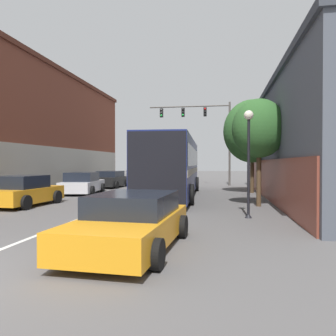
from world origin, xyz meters
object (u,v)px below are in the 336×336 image
(hatchback_foreground, at_px, (131,222))
(traffic_signal_gantry, at_px, (204,125))
(parked_car_left_mid, at_px, (136,176))
(street_tree_far, at_px, (252,131))
(street_tree_near, at_px, (259,129))
(parked_car_left_far, at_px, (111,179))
(bus, at_px, (173,165))
(parked_car_left_distant, at_px, (23,191))
(street_lamp, at_px, (249,152))
(parked_car_left_near, at_px, (83,183))

(hatchback_foreground, height_order, traffic_signal_gantry, traffic_signal_gantry)
(parked_car_left_mid, height_order, street_tree_far, street_tree_far)
(hatchback_foreground, xyz_separation_m, traffic_signal_gantry, (0.46, 22.16, 4.84))
(parked_car_left_mid, bearing_deg, street_tree_near, -152.94)
(parked_car_left_mid, height_order, parked_car_left_far, parked_car_left_far)
(bus, distance_m, traffic_signal_gantry, 10.98)
(parked_car_left_distant, relative_size, traffic_signal_gantry, 0.54)
(bus, bearing_deg, street_lamp, -154.13)
(parked_car_left_far, relative_size, street_lamp, 1.09)
(parked_car_left_near, relative_size, parked_car_left_far, 1.08)
(parked_car_left_distant, relative_size, street_tree_near, 0.81)
(parked_car_left_distant, distance_m, street_tree_near, 11.24)
(parked_car_left_near, distance_m, parked_car_left_distant, 6.27)
(hatchback_foreground, bearing_deg, parked_car_left_near, 31.64)
(hatchback_foreground, bearing_deg, street_tree_far, -11.83)
(parked_car_left_far, relative_size, traffic_signal_gantry, 0.57)
(bus, xyz_separation_m, parked_car_left_near, (-6.09, 0.89, -1.22))
(parked_car_left_far, height_order, street_lamp, street_lamp)
(street_lamp, relative_size, street_tree_far, 0.62)
(parked_car_left_distant, height_order, street_tree_near, street_tree_near)
(bus, distance_m, parked_car_left_near, 6.27)
(street_tree_near, height_order, street_tree_far, street_tree_far)
(parked_car_left_distant, bearing_deg, hatchback_foreground, -129.86)
(parked_car_left_far, height_order, parked_car_left_distant, parked_car_left_distant)
(parked_car_left_near, relative_size, street_tree_far, 0.74)
(bus, relative_size, parked_car_left_near, 2.77)
(hatchback_foreground, height_order, parked_car_left_mid, parked_car_left_mid)
(parked_car_left_near, height_order, parked_car_left_far, parked_car_left_near)
(hatchback_foreground, bearing_deg, traffic_signal_gantry, 2.04)
(parked_car_left_mid, distance_m, parked_car_left_far, 7.46)
(parked_car_left_near, bearing_deg, hatchback_foreground, -159.05)
(street_lamp, bearing_deg, parked_car_left_near, 141.13)
(parked_car_left_near, height_order, traffic_signal_gantry, traffic_signal_gantry)
(street_lamp, xyz_separation_m, street_tree_near, (0.72, 3.35, 1.17))
(parked_car_left_distant, bearing_deg, bus, -46.17)
(parked_car_left_near, bearing_deg, parked_car_left_far, -7.43)
(hatchback_foreground, xyz_separation_m, street_tree_near, (3.74, 8.10, 2.95))
(parked_car_left_mid, height_order, street_tree_near, street_tree_near)
(hatchback_foreground, height_order, parked_car_left_distant, parked_car_left_distant)
(parked_car_left_mid, bearing_deg, parked_car_left_distant, 175.65)
(parked_car_left_near, relative_size, street_tree_near, 0.93)
(parked_car_left_far, bearing_deg, street_tree_far, -104.03)
(street_tree_near, distance_m, street_tree_far, 6.99)
(street_lamp, bearing_deg, parked_car_left_distant, 170.29)
(parked_car_left_far, relative_size, street_tree_far, 0.68)
(hatchback_foreground, height_order, parked_car_left_far, parked_car_left_far)
(traffic_signal_gantry, bearing_deg, parked_car_left_far, -152.46)
(parked_car_left_distant, distance_m, traffic_signal_gantry, 18.02)
(hatchback_foreground, bearing_deg, bus, 7.12)
(street_tree_near, bearing_deg, hatchback_foreground, -114.77)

